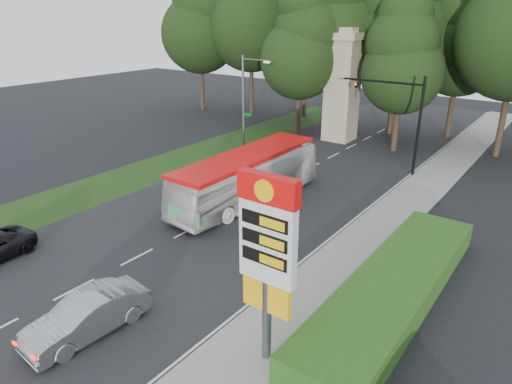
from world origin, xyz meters
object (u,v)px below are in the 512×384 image
Objects in this scene: streetlight_signs at (245,99)px; monument at (342,85)px; sedan_silver at (87,316)px; traffic_signal_mast at (402,111)px; transit_bus at (247,179)px; gas_station_pylon at (267,246)px.

monument is (4.99, 7.99, 0.67)m from streetlight_signs.
streetlight_signs is 1.68× the size of sedan_silver.
traffic_signal_mast is 9.76m from monument.
transit_bus is 13.93m from sedan_silver.
monument is 31.53m from sedan_silver.
transit_bus is (2.19, -17.22, -3.50)m from monument.
monument is at bearing 101.76° from transit_bus.
streetlight_signs is at bearing 117.78° from sedan_silver.
gas_station_pylon is at bearing 28.66° from sedan_silver.
streetlight_signs reaches higher than traffic_signal_mast.
streetlight_signs is (-16.19, 20.01, -0.01)m from gas_station_pylon.
streetlight_signs is (-12.67, -1.99, -0.23)m from traffic_signal_mast.
traffic_signal_mast reaches higher than sedan_silver.
traffic_signal_mast is at bearing 88.00° from sedan_silver.
traffic_signal_mast is at bearing 8.92° from streetlight_signs.
monument is (-7.68, 6.00, 0.43)m from traffic_signal_mast.
transit_bus is (-5.49, -11.22, -3.07)m from traffic_signal_mast.
streetlight_signs is 9.44m from monument.
monument reaches higher than sedan_silver.
sedan_silver is (-6.18, -2.82, -3.66)m from gas_station_pylon.
transit_bus is at bearing 129.85° from gas_station_pylon.
gas_station_pylon is 22.29m from traffic_signal_mast.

